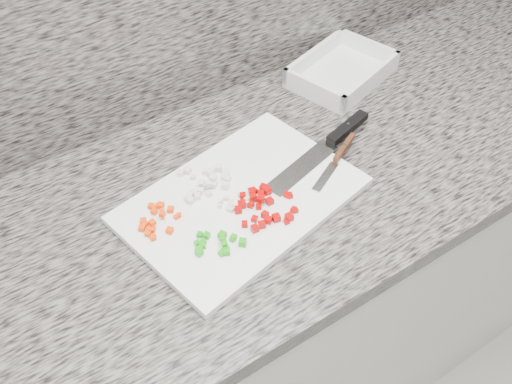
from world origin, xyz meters
TOP-DOWN VIEW (x-y plane):
  - cabinet at (0.00, 1.44)m, footprint 3.92×0.62m
  - countertop at (0.00, 1.44)m, footprint 3.96×0.64m
  - cutting_board at (-0.01, 1.41)m, footprint 0.49×0.37m
  - carrot_pile at (-0.17, 1.44)m, footprint 0.08×0.09m
  - onion_pile at (-0.04, 1.47)m, footprint 0.11×0.10m
  - green_pepper_pile at (-0.10, 1.33)m, footprint 0.09×0.07m
  - red_pepper_pile at (0.01, 1.36)m, footprint 0.12×0.11m
  - garlic_pile at (-0.03, 1.40)m, footprint 0.06×0.04m
  - chef_knife at (0.24, 1.43)m, footprint 0.31×0.11m
  - paring_knife at (0.22, 1.39)m, footprint 0.17×0.09m
  - tray at (0.41, 1.62)m, footprint 0.28×0.23m

SIDE VIEW (x-z plane):
  - cabinet at x=0.00m, z-range 0.00..0.86m
  - countertop at x=0.00m, z-range 0.86..0.90m
  - cutting_board at x=-0.01m, z-range 0.90..0.91m
  - tray at x=0.41m, z-range 0.89..0.94m
  - garlic_pile at x=-0.03m, z-range 0.91..0.92m
  - chef_knife at x=0.24m, z-range 0.91..0.93m
  - carrot_pile at x=-0.17m, z-range 0.91..0.93m
  - green_pepper_pile at x=-0.10m, z-range 0.91..0.93m
  - paring_knife at x=0.22m, z-range 0.91..0.93m
  - red_pepper_pile at x=0.01m, z-range 0.91..0.93m
  - onion_pile at x=-0.04m, z-range 0.91..0.93m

